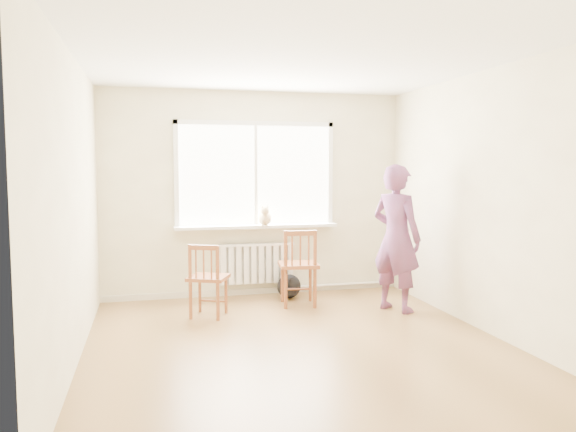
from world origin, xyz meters
TOP-DOWN VIEW (x-y plane):
  - floor at (0.00, 0.00)m, footprint 4.50×4.50m
  - ceiling at (0.00, 0.00)m, footprint 4.50×4.50m
  - back_wall at (0.00, 2.25)m, footprint 4.00×0.01m
  - window at (0.00, 2.22)m, footprint 2.12×0.05m
  - windowsill at (0.00, 2.14)m, footprint 2.15×0.22m
  - radiator at (0.00, 2.16)m, footprint 1.00×0.12m
  - heating_pipe at (1.25, 2.19)m, footprint 1.40×0.04m
  - baseboard at (0.00, 2.23)m, footprint 4.00×0.03m
  - chair_left at (-0.75, 1.22)m, footprint 0.54×0.53m
  - chair_right at (0.40, 1.48)m, footprint 0.52×0.50m
  - person at (1.46, 0.99)m, footprint 0.69×0.76m
  - cat at (0.09, 2.05)m, footprint 0.22×0.41m
  - backpack at (0.38, 1.90)m, footprint 0.36×0.30m

SIDE VIEW (x-z plane):
  - floor at x=0.00m, z-range 0.00..0.00m
  - baseboard at x=0.00m, z-range 0.00..0.08m
  - heating_pipe at x=1.25m, z-range 0.06..0.10m
  - backpack at x=0.38m, z-range 0.00..0.31m
  - chair_left at x=-0.75m, z-range 0.00..0.85m
  - radiator at x=0.00m, z-range 0.16..0.71m
  - chair_right at x=0.40m, z-range 0.00..0.96m
  - person at x=1.46m, z-range 0.00..1.74m
  - windowsill at x=0.00m, z-range 0.91..0.95m
  - cat at x=0.09m, z-range 0.92..1.20m
  - back_wall at x=0.00m, z-range 0.00..2.70m
  - window at x=0.00m, z-range 0.95..2.37m
  - ceiling at x=0.00m, z-range 2.70..2.70m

